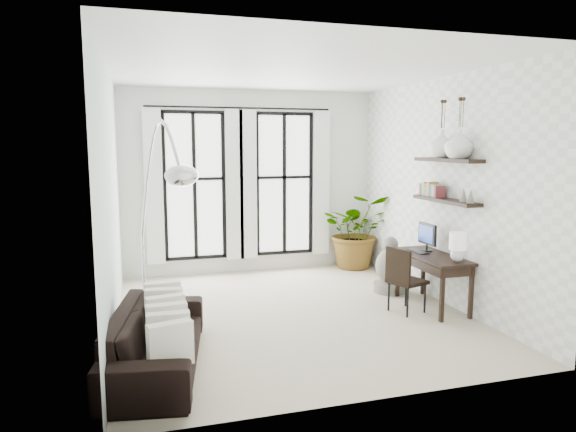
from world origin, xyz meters
name	(u,v)px	position (x,y,z in m)	size (l,w,h in m)	color
floor	(291,313)	(0.00, 0.00, 0.00)	(5.00, 5.00, 0.00)	#C2B59A
ceiling	(291,70)	(0.00, 0.00, 3.20)	(5.00, 5.00, 0.00)	white
wall_left	(110,200)	(-2.25, 0.00, 1.60)	(5.00, 5.00, 0.00)	silver
wall_right	(442,191)	(2.25, 0.00, 1.60)	(5.00, 5.00, 0.00)	white
wall_back	(251,182)	(0.00, 2.50, 1.60)	(4.50, 4.50, 0.00)	white
windows	(241,185)	(-0.20, 2.43, 1.56)	(3.26, 0.13, 2.65)	white
wall_shelves	(444,184)	(2.11, -0.28, 1.73)	(0.25, 1.30, 0.60)	black
sofa	(157,338)	(-1.80, -1.25, 0.31)	(2.10, 0.82, 0.61)	black
throw_pillows	(166,319)	(-1.70, -1.25, 0.50)	(0.40, 1.52, 0.40)	white
plant	(357,231)	(1.90, 2.15, 0.69)	(1.24, 1.08, 1.38)	#2D7228
desk	(435,259)	(1.95, -0.37, 0.71)	(0.54, 1.27, 1.14)	black
desk_chair	(403,276)	(1.45, -0.41, 0.51)	(0.54, 0.54, 0.89)	black
arc_lamp	(158,171)	(-1.70, -0.47, 1.96)	(0.76, 1.83, 2.53)	silver
buddha	(390,269)	(1.74, 0.53, 0.37)	(0.48, 0.48, 0.87)	gray
vase_a	(459,144)	(2.11, -0.57, 2.27)	(0.37, 0.37, 0.38)	white
vase_b	(442,144)	(2.11, -0.17, 2.27)	(0.37, 0.37, 0.38)	white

